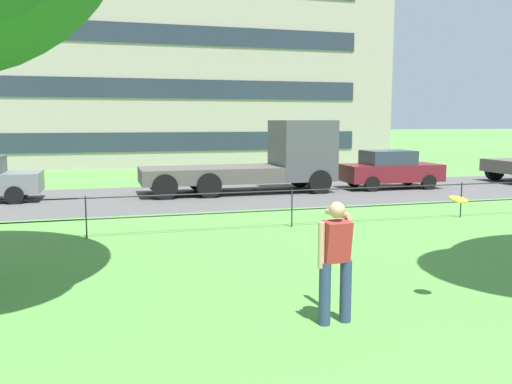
# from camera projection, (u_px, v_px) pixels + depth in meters

# --- Properties ---
(street_strip) EXTENTS (80.00, 6.89, 0.01)m
(street_strip) POSITION_uv_depth(u_px,v_px,m) (234.00, 195.00, 20.21)
(street_strip) COLOR #565454
(street_strip) RESTS_ON ground
(park_fence) EXTENTS (30.56, 0.04, 1.00)m
(park_fence) POSITION_uv_depth(u_px,v_px,m) (292.00, 201.00, 14.07)
(park_fence) COLOR #232328
(park_fence) RESTS_ON ground
(person_thrower) EXTENTS (0.51, 0.80, 1.67)m
(person_thrower) POSITION_uv_depth(u_px,v_px,m) (335.00, 258.00, 7.33)
(person_thrower) COLOR navy
(person_thrower) RESTS_ON ground
(frisbee) EXTENTS (0.34, 0.34, 0.08)m
(frisbee) POSITION_uv_depth(u_px,v_px,m) (458.00, 199.00, 8.00)
(frisbee) COLOR yellow
(flatbed_truck_right) EXTENTS (7.31, 2.44, 2.75)m
(flatbed_truck_right) POSITION_uv_depth(u_px,v_px,m) (266.00, 160.00, 20.96)
(flatbed_truck_right) COLOR #4C4C51
(flatbed_truck_right) RESTS_ON ground
(car_maroon_left) EXTENTS (4.04, 1.88, 1.54)m
(car_maroon_left) POSITION_uv_depth(u_px,v_px,m) (390.00, 169.00, 22.15)
(car_maroon_left) COLOR maroon
(car_maroon_left) RESTS_ON ground
(apartment_building_background) EXTENTS (34.65, 13.18, 18.59)m
(apartment_building_background) POSITION_uv_depth(u_px,v_px,m) (111.00, 20.00, 35.97)
(apartment_building_background) COLOR #ADA393
(apartment_building_background) RESTS_ON ground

